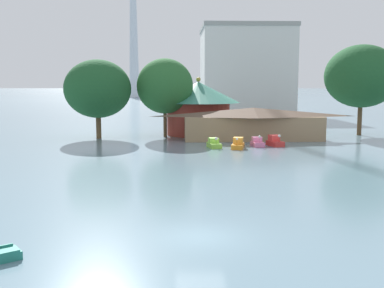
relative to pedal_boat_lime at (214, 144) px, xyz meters
The scene contains 11 objects.
ground_plane 33.26m from the pedal_boat_lime, 95.95° to the right, with size 2000.00×2000.00×0.00m, color slate.
pedal_boat_lime is the anchor object (origin of this frame).
pedal_boat_orange 2.96m from the pedal_boat_lime, 18.48° to the right, with size 1.97×3.11×1.44m.
pedal_boat_pink 5.51m from the pedal_boat_lime, ahead, with size 1.53×2.37×1.47m.
pedal_boat_red 7.81m from the pedal_boat_lime, ahead, with size 2.03×2.76×1.54m.
boathouse 9.90m from the pedal_boat_lime, 51.48° to the left, with size 20.37×5.81×4.46m.
green_roof_pavilion 15.17m from the pedal_boat_lime, 94.67° to the left, with size 12.57×12.57×8.74m.
shoreline_tree_tall_left 19.80m from the pedal_boat_lime, 146.75° to the left, with size 9.43×9.43×11.12m.
shoreline_tree_mid 15.21m from the pedal_boat_lime, 117.20° to the left, with size 8.19×8.19×11.39m.
shoreline_tree_right 27.85m from the pedal_boat_lime, 29.32° to the left, with size 10.93×10.93×13.53m.
background_building_block 67.39m from the pedal_boat_lime, 78.20° to the left, with size 23.01×20.31×22.51m.
Camera 1 is at (-1.23, -22.37, 7.59)m, focal length 43.08 mm.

